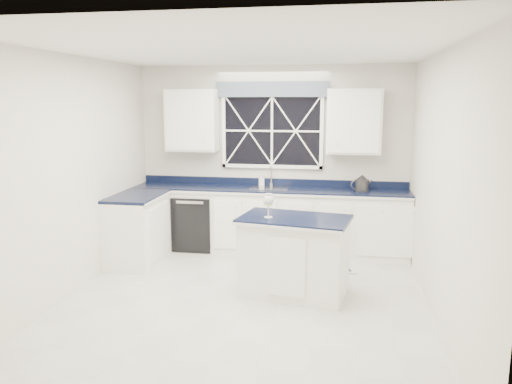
% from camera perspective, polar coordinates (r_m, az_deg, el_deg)
% --- Properties ---
extents(ground, '(4.50, 4.50, 0.00)m').
position_cam_1_polar(ground, '(5.63, -1.43, -12.50)').
color(ground, beige).
rests_on(ground, ground).
extents(back_wall, '(4.00, 0.10, 2.70)m').
position_cam_1_polar(back_wall, '(7.45, 1.87, 3.94)').
color(back_wall, silver).
rests_on(back_wall, ground).
extents(base_cabinets, '(3.99, 1.60, 0.90)m').
position_cam_1_polar(base_cabinets, '(7.21, -1.29, -3.55)').
color(base_cabinets, white).
rests_on(base_cabinets, ground).
extents(countertop, '(3.98, 0.64, 0.04)m').
position_cam_1_polar(countertop, '(7.22, 1.52, 0.28)').
color(countertop, black).
rests_on(countertop, base_cabinets).
extents(dishwasher, '(0.60, 0.58, 0.82)m').
position_cam_1_polar(dishwasher, '(7.56, -6.79, -3.28)').
color(dishwasher, black).
rests_on(dishwasher, ground).
extents(window, '(1.65, 0.09, 1.26)m').
position_cam_1_polar(window, '(7.37, 1.84, 7.61)').
color(window, black).
rests_on(window, ground).
extents(upper_cabinets, '(3.10, 0.34, 0.90)m').
position_cam_1_polar(upper_cabinets, '(7.24, 1.71, 8.11)').
color(upper_cabinets, white).
rests_on(upper_cabinets, ground).
extents(faucet, '(0.05, 0.20, 0.30)m').
position_cam_1_polar(faucet, '(7.38, 1.74, 1.91)').
color(faucet, '#ACACAE').
rests_on(faucet, countertop).
extents(island, '(1.32, 0.92, 0.90)m').
position_cam_1_polar(island, '(5.73, 4.39, -7.28)').
color(island, white).
rests_on(island, ground).
extents(rug, '(1.23, 0.89, 0.02)m').
position_cam_1_polar(rug, '(6.81, 6.20, -8.34)').
color(rug, '#B9B9B4').
rests_on(rug, ground).
extents(kettle, '(0.30, 0.26, 0.23)m').
position_cam_1_polar(kettle, '(7.15, 11.98, 0.97)').
color(kettle, '#2E2E31').
rests_on(kettle, countertop).
extents(wine_glass, '(0.11, 0.11, 0.27)m').
position_cam_1_polar(wine_glass, '(5.54, 1.43, -1.04)').
color(wine_glass, silver).
rests_on(wine_glass, island).
extents(soap_bottle, '(0.09, 0.10, 0.16)m').
position_cam_1_polar(soap_bottle, '(7.44, 0.62, 1.38)').
color(soap_bottle, silver).
rests_on(soap_bottle, countertop).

